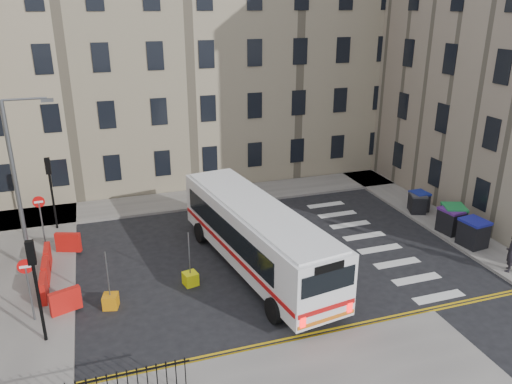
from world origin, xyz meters
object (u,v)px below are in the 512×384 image
wheelie_bin_a (473,233)px  wheelie_bin_c (453,218)px  wheelie_bin_b (451,220)px  streetlamp (16,186)px  bollard_chevron (111,301)px  wheelie_bin_d (418,203)px  bus (256,234)px  bollard_yellow (190,279)px  wheelie_bin_e (419,201)px  pedestrian (511,252)px

wheelie_bin_a → wheelie_bin_c: size_ratio=0.88×
wheelie_bin_b → wheelie_bin_c: wheelie_bin_c is taller
streetlamp → wheelie_bin_a: size_ratio=5.68×
bollard_chevron → wheelie_bin_d: bearing=13.8°
bus → bollard_chevron: 7.08m
bollard_yellow → streetlamp: bearing=152.8°
bollard_yellow → bollard_chevron: bearing=-168.1°
bus → wheelie_bin_c: bus is taller
bollard_yellow → wheelie_bin_e: bearing=14.7°
bus → wheelie_bin_e: size_ratio=10.19×
streetlamp → pedestrian: bearing=-18.9°
wheelie_bin_b → bus: bearing=172.9°
streetlamp → wheelie_bin_b: streetlamp is taller
wheelie_bin_a → bollard_yellow: (-14.60, 1.03, -0.57)m
wheelie_bin_b → bollard_chevron: wheelie_bin_b is taller
bus → pedestrian: bearing=-29.3°
bus → wheelie_bin_e: 12.08m
wheelie_bin_e → bollard_chevron: size_ratio=1.96×
wheelie_bin_c → bollard_chevron: size_ratio=2.70×
pedestrian → wheelie_bin_c: bearing=-136.2°
pedestrian → bollard_yellow: (-14.42, 3.72, -0.83)m
wheelie_bin_e → pedestrian: size_ratio=0.60×
wheelie_bin_b → wheelie_bin_c: 0.33m
wheelie_bin_d → bollard_chevron: 18.65m
wheelie_bin_e → bollard_yellow: (-14.82, -3.88, -0.44)m
wheelie_bin_d → bollard_chevron: (-18.11, -4.43, -0.43)m
wheelie_bin_c → bus: bearing=-157.3°
streetlamp → wheelie_bin_e: (21.78, 0.30, -3.59)m
wheelie_bin_c → pedestrian: (-0.45, -4.61, 0.25)m
wheelie_bin_a → wheelie_bin_b: 1.72m
bollard_chevron → pedestrian: bearing=-9.4°
bus → wheelie_bin_d: bearing=7.2°
wheelie_bin_c → wheelie_bin_e: bearing=111.6°
wheelie_bin_a → wheelie_bin_b: bearing=83.1°
streetlamp → pedestrian: streetlamp is taller
wheelie_bin_b → bollard_yellow: size_ratio=2.32×
wheelie_bin_b → wheelie_bin_d: wheelie_bin_b is taller
wheelie_bin_a → wheelie_bin_c: 1.93m
streetlamp → bollard_chevron: (3.44, -4.33, -4.04)m
streetlamp → wheelie_bin_e: streetlamp is taller
wheelie_bin_b → pedestrian: (-0.19, -4.42, 0.28)m
wheelie_bin_a → wheelie_bin_d: 4.72m
wheelie_bin_b → wheelie_bin_c: bearing=27.7°
wheelie_bin_e → bollard_yellow: 15.32m
wheelie_bin_c → pedestrian: bearing=-75.0°
wheelie_bin_e → bollard_chevron: (-18.34, -4.62, -0.44)m
wheelie_bin_e → bollard_chevron: wheelie_bin_e is taller
wheelie_bin_d → wheelie_bin_c: bearing=-62.6°
wheelie_bin_b → wheelie_bin_d: 3.00m
wheelie_bin_e → pedestrian: 7.62m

